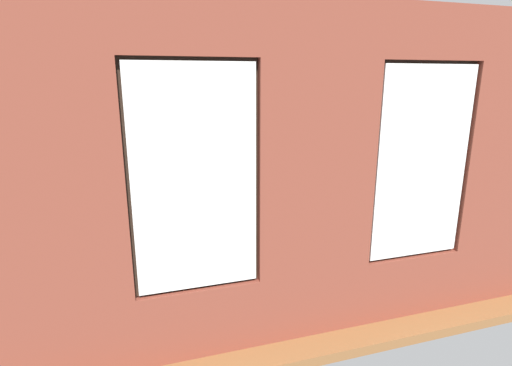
% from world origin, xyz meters
% --- Properties ---
extents(ground_plane, '(6.98, 5.67, 0.10)m').
position_xyz_m(ground_plane, '(0.00, 0.00, -0.05)').
color(ground_plane, brown).
extents(brick_wall_with_windows, '(6.38, 0.30, 3.04)m').
position_xyz_m(brick_wall_with_windows, '(0.00, 2.45, 1.49)').
color(brick_wall_with_windows, brown).
rests_on(brick_wall_with_windows, ground_plane).
extents(couch_by_window, '(1.88, 0.87, 0.80)m').
position_xyz_m(couch_by_window, '(-0.18, 1.81, 0.33)').
color(couch_by_window, black).
rests_on(couch_by_window, ground_plane).
extents(couch_left, '(1.02, 1.78, 0.80)m').
position_xyz_m(couch_left, '(-2.49, 0.35, 0.33)').
color(couch_left, black).
rests_on(couch_left, ground_plane).
extents(coffee_table, '(1.41, 0.87, 0.42)m').
position_xyz_m(coffee_table, '(-0.25, -0.34, 0.37)').
color(coffee_table, '#A87547').
rests_on(coffee_table, ground_plane).
extents(cup_ceramic, '(0.08, 0.08, 0.09)m').
position_xyz_m(cup_ceramic, '(0.17, -0.21, 0.46)').
color(cup_ceramic, silver).
rests_on(cup_ceramic, coffee_table).
extents(candle_jar, '(0.08, 0.08, 0.09)m').
position_xyz_m(candle_jar, '(-0.07, -0.45, 0.46)').
color(candle_jar, '#B7333D').
rests_on(candle_jar, coffee_table).
extents(table_plant_small, '(0.11, 0.11, 0.19)m').
position_xyz_m(table_plant_small, '(-0.25, -0.34, 0.52)').
color(table_plant_small, brown).
rests_on(table_plant_small, coffee_table).
extents(remote_gray, '(0.10, 0.18, 0.02)m').
position_xyz_m(remote_gray, '(-0.36, -0.21, 0.43)').
color(remote_gray, '#59595B').
rests_on(remote_gray, coffee_table).
extents(remote_silver, '(0.11, 0.18, 0.02)m').
position_xyz_m(remote_silver, '(-0.64, -0.49, 0.43)').
color(remote_silver, '#B2B2B7').
rests_on(remote_silver, coffee_table).
extents(media_console, '(1.01, 0.42, 0.48)m').
position_xyz_m(media_console, '(2.84, -0.05, 0.24)').
color(media_console, black).
rests_on(media_console, ground_plane).
extents(tv_flatscreen, '(1.15, 0.20, 0.81)m').
position_xyz_m(tv_flatscreen, '(2.84, -0.06, 0.89)').
color(tv_flatscreen, black).
rests_on(tv_flatscreen, media_console).
extents(papasan_chair, '(1.09, 1.09, 0.69)m').
position_xyz_m(papasan_chair, '(-0.14, -1.64, 0.44)').
color(papasan_chair, olive).
rests_on(papasan_chair, ground_plane).
extents(potted_plant_by_left_couch, '(0.31, 0.31, 0.57)m').
position_xyz_m(potted_plant_by_left_couch, '(-2.09, -0.95, 0.35)').
color(potted_plant_by_left_couch, brown).
rests_on(potted_plant_by_left_couch, ground_plane).
extents(potted_plant_corner_far_left, '(0.80, 0.91, 1.39)m').
position_xyz_m(potted_plant_corner_far_left, '(-2.63, 1.90, 0.77)').
color(potted_plant_corner_far_left, '#9E5638').
rests_on(potted_plant_corner_far_left, ground_plane).
extents(potted_plant_between_couches, '(0.68, 0.68, 0.87)m').
position_xyz_m(potted_plant_between_couches, '(-1.57, 1.76, 0.57)').
color(potted_plant_between_couches, '#47423D').
rests_on(potted_plant_between_couches, ground_plane).
extents(potted_plant_near_tv, '(0.84, 0.84, 1.18)m').
position_xyz_m(potted_plant_near_tv, '(2.29, 0.90, 0.77)').
color(potted_plant_near_tv, gray).
rests_on(potted_plant_near_tv, ground_plane).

